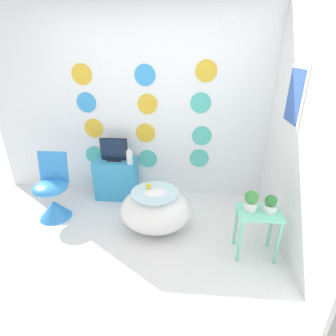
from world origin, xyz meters
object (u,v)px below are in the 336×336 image
potted_plant_left (251,201)px  potted_plant_right (270,204)px  tv (114,151)px  vase (129,157)px  chair (53,198)px  bathtub (155,210)px

potted_plant_left → potted_plant_right: size_ratio=1.21×
tv → potted_plant_right: 2.10m
vase → tv: bearing=157.1°
chair → potted_plant_right: 2.56m
vase → potted_plant_right: (1.60, -0.94, -0.06)m
tv → potted_plant_right: tv is taller
chair → tv: tv is taller
bathtub → potted_plant_right: 1.26m
potted_plant_left → tv: bearing=147.8°
vase → potted_plant_right: size_ratio=1.16×
bathtub → potted_plant_left: potted_plant_left is taller
chair → potted_plant_right: chair is taller
vase → potted_plant_right: bearing=-30.4°
vase → potted_plant_right: 1.85m
chair → potted_plant_left: bearing=-11.3°
tv → vase: (0.23, -0.10, -0.05)m
chair → potted_plant_left: (2.30, -0.46, 0.36)m
tv → vase: bearing=-22.9°
bathtub → tv: size_ratio=2.16×
tv → bathtub: bearing=-47.9°
bathtub → vase: 0.85m
potted_plant_right → vase: bearing=149.6°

